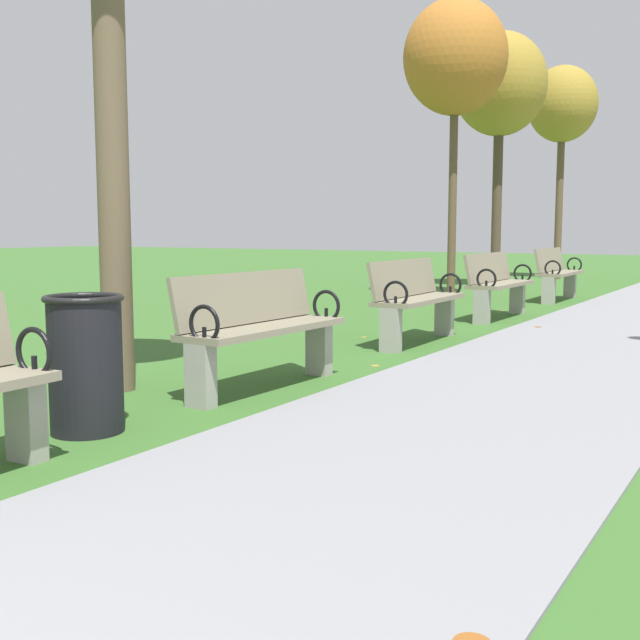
# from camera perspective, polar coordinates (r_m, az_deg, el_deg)

# --- Properties ---
(park_bench_3) EXTENTS (0.53, 1.62, 0.90)m
(park_bench_3) POSITION_cam_1_polar(r_m,az_deg,el_deg) (6.04, -4.37, -0.49)
(park_bench_3) COLOR gray
(park_bench_3) RESTS_ON ground
(park_bench_4) EXTENTS (0.51, 1.61, 0.90)m
(park_bench_4) POSITION_cam_1_polar(r_m,az_deg,el_deg) (8.53, 6.94, 1.57)
(park_bench_4) COLOR gray
(park_bench_4) RESTS_ON ground
(park_bench_5) EXTENTS (0.48, 1.60, 0.90)m
(park_bench_5) POSITION_cam_1_polar(r_m,az_deg,el_deg) (11.06, 12.75, 2.61)
(park_bench_5) COLOR gray
(park_bench_5) RESTS_ON ground
(park_bench_6) EXTENTS (0.49, 1.61, 0.90)m
(park_bench_6) POSITION_cam_1_polar(r_m,az_deg,el_deg) (14.07, 16.83, 3.32)
(park_bench_6) COLOR gray
(park_bench_6) RESTS_ON ground
(tree_3) EXTENTS (1.81, 1.81, 5.20)m
(tree_3) POSITION_cam_1_polar(r_m,az_deg,el_deg) (14.60, 9.79, 18.19)
(tree_3) COLOR brown
(tree_3) RESTS_ON ground
(tree_4) EXTENTS (1.90, 1.90, 5.21)m
(tree_4) POSITION_cam_1_polar(r_m,az_deg,el_deg) (17.09, 12.93, 16.21)
(tree_4) COLOR #4C3D2D
(tree_4) RESTS_ON ground
(tree_5) EXTENTS (1.65, 1.65, 5.11)m
(tree_5) POSITION_cam_1_polar(r_m,az_deg,el_deg) (20.38, 17.19, 14.60)
(tree_5) COLOR brown
(tree_5) RESTS_ON ground
(trash_bin) EXTENTS (0.48, 0.48, 0.84)m
(trash_bin) POSITION_cam_1_polar(r_m,az_deg,el_deg) (4.96, -16.65, -3.04)
(trash_bin) COLOR black
(trash_bin) RESTS_ON ground
(scattered_leaves) EXTENTS (4.66, 13.99, 0.02)m
(scattered_leaves) POSITION_cam_1_polar(r_m,az_deg,el_deg) (8.52, 13.32, -1.75)
(scattered_leaves) COLOR #BC842D
(scattered_leaves) RESTS_ON ground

